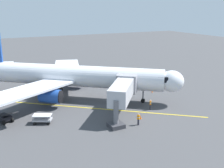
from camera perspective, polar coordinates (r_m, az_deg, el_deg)
The scene contains 11 objects.
ground_plane at distance 52.10m, azimuth -7.77°, elevation -2.23°, with size 220.00×220.00×0.00m, color #424244.
apron_lead_in_line at distance 45.48m, azimuth -6.43°, elevation -4.87°, with size 0.24×40.00×0.01m, color yellow.
airplane at distance 49.83m, azimuth -9.34°, elevation 1.67°, with size 33.81×32.12×11.50m.
jet_bridge at distance 41.87m, azimuth 2.42°, elevation -1.18°, with size 8.86×10.03×5.40m.
ground_crew_marshaller at distance 44.32m, azimuth 8.03°, elevation -4.27°, with size 0.41×0.47×1.71m.
ground_crew_wing_walker at distance 38.55m, azimuth 5.54°, elevation -7.31°, with size 0.42×0.47×1.71m.
baggage_cart_near_nose at distance 40.26m, azimuth -14.35°, elevation -7.08°, with size 2.95×2.46×1.27m.
belt_loader_portside at distance 42.31m, azimuth -21.54°, elevation -6.51°, with size 2.89×4.68×2.32m.
safety_cone_nose_left at distance 63.19m, azimuth 5.07°, elevation 1.32°, with size 0.32×0.32×0.55m, color #F2590F.
safety_cone_nose_right at distance 40.83m, azimuth 6.01°, elevation -6.91°, with size 0.32×0.32×0.55m, color #F2590F.
safety_cone_wing_port at distance 53.57m, azimuth 8.41°, elevation -1.44°, with size 0.32×0.32×0.55m, color #F2590F.
Camera 1 is at (16.11, 46.92, 15.92)m, focal length 43.71 mm.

